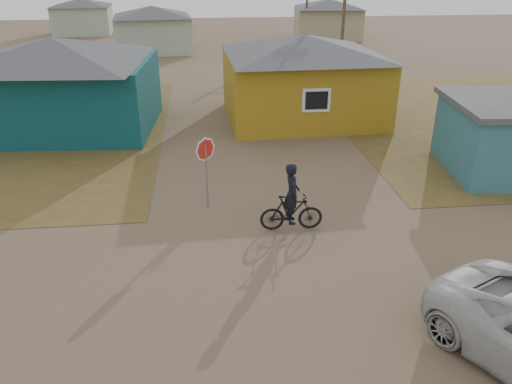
# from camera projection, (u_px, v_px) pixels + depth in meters

# --- Properties ---
(ground) EXTENTS (120.00, 120.00, 0.00)m
(ground) POSITION_uv_depth(u_px,v_px,m) (309.00, 297.00, 11.35)
(ground) COLOR brown
(house_teal) EXTENTS (8.93, 7.08, 4.00)m
(house_teal) POSITION_uv_depth(u_px,v_px,m) (58.00, 83.00, 21.81)
(house_teal) COLOR #0B3A3D
(house_teal) RESTS_ON ground
(house_yellow) EXTENTS (7.72, 6.76, 3.90)m
(house_yellow) POSITION_uv_depth(u_px,v_px,m) (303.00, 76.00, 23.35)
(house_yellow) COLOR #9F7918
(house_yellow) RESTS_ON ground
(house_pale_west) EXTENTS (7.04, 6.15, 3.60)m
(house_pale_west) POSITION_uv_depth(u_px,v_px,m) (153.00, 28.00, 40.59)
(house_pale_west) COLOR #A6B69C
(house_pale_west) RESTS_ON ground
(house_beige_east) EXTENTS (6.95, 6.05, 3.60)m
(house_beige_east) POSITION_uv_depth(u_px,v_px,m) (328.00, 18.00, 47.55)
(house_beige_east) COLOR tan
(house_beige_east) RESTS_ON ground
(house_pale_north) EXTENTS (6.28, 5.81, 3.40)m
(house_pale_north) POSITION_uv_depth(u_px,v_px,m) (83.00, 16.00, 50.67)
(house_pale_north) COLOR #A6B69C
(house_pale_north) RESTS_ON ground
(utility_pole_near) EXTENTS (1.40, 0.20, 8.00)m
(utility_pole_near) POSITION_uv_depth(u_px,v_px,m) (344.00, 11.00, 30.04)
(utility_pole_near) COLOR brown
(utility_pole_near) RESTS_ON ground
(stop_sign) EXTENTS (0.72, 0.27, 2.27)m
(stop_sign) POSITION_uv_depth(u_px,v_px,m) (206.00, 156.00, 14.78)
(stop_sign) COLOR gray
(stop_sign) RESTS_ON ground
(cyclist) EXTENTS (1.78, 0.65, 2.00)m
(cyclist) POSITION_uv_depth(u_px,v_px,m) (292.00, 206.00, 13.91)
(cyclist) COLOR black
(cyclist) RESTS_ON ground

